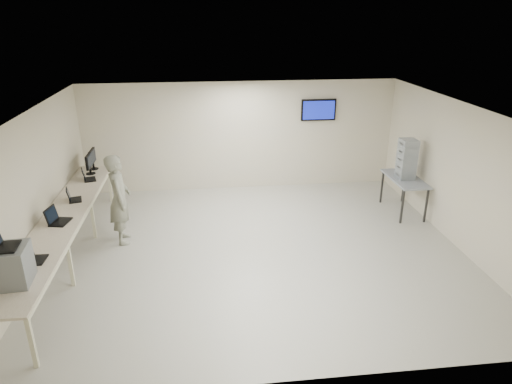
{
  "coord_description": "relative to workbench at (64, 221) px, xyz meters",
  "views": [
    {
      "loc": [
        -0.96,
        -7.94,
        4.41
      ],
      "look_at": [
        0.0,
        0.2,
        1.15
      ],
      "focal_mm": 32.0,
      "sensor_mm": 36.0,
      "label": 1
    }
  ],
  "objects": [
    {
      "name": "room",
      "position": [
        3.62,
        0.06,
        0.58
      ],
      "size": [
        8.01,
        7.01,
        2.81
      ],
      "color": "beige",
      "rests_on": "ground"
    },
    {
      "name": "workbench",
      "position": [
        0.0,
        0.0,
        0.0
      ],
      "size": [
        0.76,
        6.0,
        0.9
      ],
      "color": "beige",
      "rests_on": "ground"
    },
    {
      "name": "equipment_box",
      "position": [
        -0.06,
        -2.17,
        0.35
      ],
      "size": [
        0.5,
        0.56,
        0.55
      ],
      "primitive_type": "cube",
      "rotation": [
        0.0,
        0.0,
        0.08
      ],
      "color": "gray",
      "rests_on": "workbench"
    },
    {
      "name": "laptop_on_box",
      "position": [
        -0.12,
        -2.17,
        0.69
      ],
      "size": [
        0.33,
        0.39,
        0.29
      ],
      "rotation": [
        0.0,
        0.0,
        0.08
      ],
      "color": "black",
      "rests_on": "equipment_box"
    },
    {
      "name": "laptop_0",
      "position": [
        -0.0,
        -1.58,
        0.14
      ],
      "size": [
        0.27,
        0.33,
        0.25
      ],
      "rotation": [
        0.0,
        0.0,
        -0.03
      ],
      "color": "black",
      "rests_on": "workbench"
    },
    {
      "name": "laptop_1",
      "position": [
        -0.04,
        -0.24,
        0.15
      ],
      "size": [
        0.39,
        0.43,
        0.3
      ],
      "rotation": [
        0.0,
        0.0,
        -0.2
      ],
      "color": "black",
      "rests_on": "workbench"
    },
    {
      "name": "laptop_2",
      "position": [
        -0.02,
        0.8,
        0.14
      ],
      "size": [
        0.34,
        0.38,
        0.25
      ],
      "rotation": [
        0.0,
        0.0,
        0.26
      ],
      "color": "black",
      "rests_on": "workbench"
    },
    {
      "name": "laptop_3",
      "position": [
        0.0,
        1.99,
        0.14
      ],
      "size": [
        0.36,
        0.39,
        0.27
      ],
      "rotation": [
        0.0,
        0.0,
        0.28
      ],
      "color": "black",
      "rests_on": "workbench"
    },
    {
      "name": "monitor_near",
      "position": [
        -0.01,
        2.41,
        0.36
      ],
      "size": [
        0.21,
        0.48,
        0.47
      ],
      "color": "black",
      "rests_on": "workbench"
    },
    {
      "name": "monitor_far",
      "position": [
        -0.01,
        2.75,
        0.36
      ],
      "size": [
        0.22,
        0.49,
        0.48
      ],
      "color": "black",
      "rests_on": "workbench"
    },
    {
      "name": "soldier",
      "position": [
        0.91,
        0.69,
        0.1
      ],
      "size": [
        0.54,
        0.73,
        1.85
      ],
      "primitive_type": "imported",
      "rotation": [
        0.0,
        0.0,
        1.72
      ],
      "color": "gray",
      "rests_on": "ground"
    },
    {
      "name": "side_table",
      "position": [
        7.19,
        1.43,
        -0.06
      ],
      "size": [
        0.66,
        1.4,
        0.84
      ],
      "color": "gray",
      "rests_on": "ground"
    },
    {
      "name": "storage_bins",
      "position": [
        7.17,
        1.43,
        0.47
      ],
      "size": [
        0.35,
        0.39,
        0.91
      ],
      "color": "#929CA5",
      "rests_on": "side_table"
    }
  ]
}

